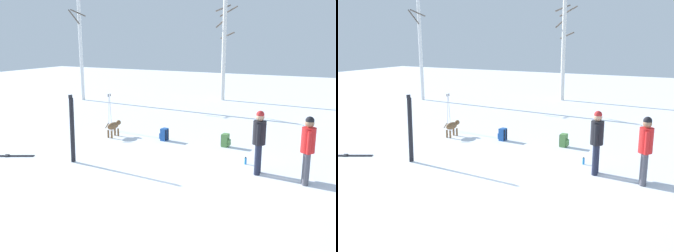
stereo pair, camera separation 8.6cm
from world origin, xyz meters
TOP-DOWN VIEW (x-y plane):
  - ground_plane at (0.00, 0.00)m, footprint 60.00×60.00m
  - person_0 at (2.20, 2.15)m, footprint 0.34×0.52m
  - person_2 at (3.44, 1.95)m, footprint 0.34×0.51m
  - dog at (-3.49, 3.66)m, footprint 0.25×0.90m
  - ski_pair_planted_0 at (-2.84, 0.69)m, footprint 0.09×0.15m
  - ski_pair_lying_0 at (-5.07, 0.14)m, footprint 1.65×0.97m
  - ski_poles_0 at (-4.18, 4.39)m, footprint 0.07×0.22m
  - backpack_0 at (0.59, 4.25)m, footprint 0.29×0.27m
  - backpack_1 at (-1.59, 4.01)m, footprint 0.30×0.28m
  - water_bottle_0 at (1.70, 2.77)m, footprint 0.06×0.06m
  - birch_tree_0 at (-10.03, 9.89)m, footprint 1.05×1.04m
  - birch_tree_1 at (-2.77, 13.57)m, footprint 1.20×0.77m

SIDE VIEW (x-z plane):
  - ground_plane at x=0.00m, z-range 0.00..0.00m
  - ski_pair_lying_0 at x=-5.07m, z-range -0.01..0.03m
  - water_bottle_0 at x=1.70m, z-range -0.01..0.21m
  - backpack_0 at x=0.59m, z-range -0.01..0.43m
  - backpack_1 at x=-1.59m, z-range -0.01..0.43m
  - dog at x=-3.49m, z-range 0.10..0.67m
  - ski_poles_0 at x=-4.18m, z-range 0.05..1.49m
  - person_0 at x=2.20m, z-range 0.12..1.84m
  - person_2 at x=3.44m, z-range 0.12..1.84m
  - ski_pair_planted_0 at x=-2.84m, z-range -0.01..1.98m
  - birch_tree_1 at x=-2.77m, z-range 0.10..6.35m
  - birch_tree_0 at x=-10.03m, z-range 0.08..6.80m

